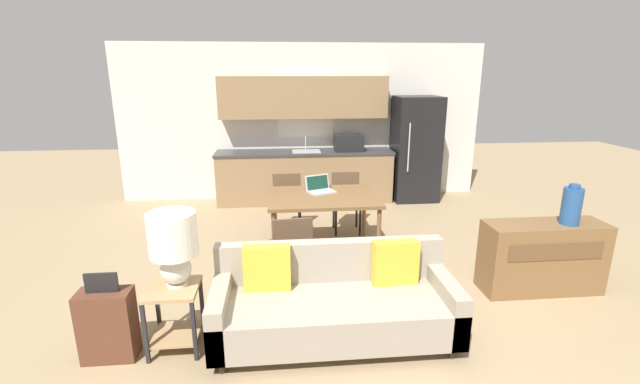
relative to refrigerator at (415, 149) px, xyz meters
The scene contains 15 objects.
ground_plane 4.76m from the refrigerator, 114.70° to the right, with size 20.00×20.00×0.00m, color #9E8460.
wall_back 2.04m from the refrigerator, 168.72° to the left, with size 6.40×0.07×2.70m.
kitchen_counter 1.94m from the refrigerator, behind, with size 3.05×0.65×2.15m.
refrigerator is the anchor object (origin of this frame).
dining_table 2.98m from the refrigerator, 129.07° to the right, with size 1.32×0.98×0.78m.
couch 4.48m from the refrigerator, 116.12° to the right, with size 2.03×0.80×0.81m.
side_table 5.23m from the refrigerator, 129.07° to the right, with size 0.41×0.41×0.55m.
table_lamp 5.15m from the refrigerator, 129.02° to the right, with size 0.38×0.38×0.62m.
credenza 3.45m from the refrigerator, 84.91° to the right, with size 1.23×0.41×0.74m.
vase 3.47m from the refrigerator, 81.51° to the right, with size 0.19×0.19×0.41m.
dining_chair_near_left 3.90m from the refrigerator, 126.18° to the right, with size 0.46×0.46×0.83m.
dining_chair_far_left 2.76m from the refrigerator, 147.36° to the right, with size 0.43×0.43×0.83m.
dining_chair_far_right 2.10m from the refrigerator, 134.94° to the right, with size 0.43×0.43×0.83m.
laptop 2.84m from the refrigerator, 131.86° to the right, with size 0.39×0.36×0.20m.
suitcase 5.63m from the refrigerator, 132.49° to the right, with size 0.41×0.22×0.75m.
Camera 1 is at (-0.44, -3.00, 2.23)m, focal length 24.00 mm.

